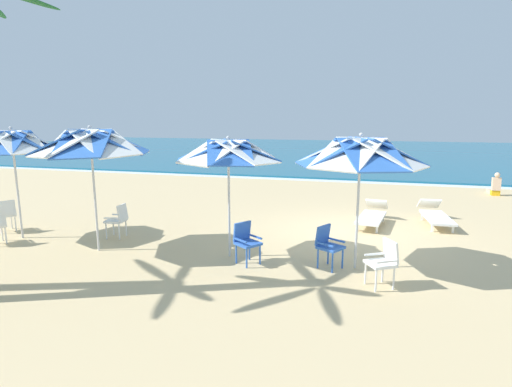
{
  "coord_description": "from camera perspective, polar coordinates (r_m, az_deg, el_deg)",
  "views": [
    {
      "loc": [
        0.5,
        -10.49,
        2.98
      ],
      "look_at": [
        -2.4,
        -0.29,
        1.0
      ],
      "focal_mm": 28.07,
      "sensor_mm": 36.0,
      "label": 1
    }
  ],
  "objects": [
    {
      "name": "ground_plane",
      "position": [
        10.92,
        12.7,
        -5.53
      ],
      "size": [
        80.0,
        80.0,
        0.0
      ],
      "primitive_type": "plane",
      "color": "#D3B784"
    },
    {
      "name": "beach_umbrella_1",
      "position": [
        8.47,
        -3.96,
        5.94
      ],
      "size": [
        2.32,
        2.32,
        2.63
      ],
      "color": "silver",
      "rests_on": "ground"
    },
    {
      "name": "sea",
      "position": [
        37.99,
        15.14,
        5.8
      ],
      "size": [
        80.0,
        36.0,
        0.1
      ],
      "primitive_type": "cube",
      "color": "#19607F",
      "rests_on": "ground"
    },
    {
      "name": "plastic_chair_2",
      "position": [
        8.38,
        -1.44,
        -6.66
      ],
      "size": [
        0.63,
        0.62,
        0.87
      ],
      "color": "blue",
      "rests_on": "ground"
    },
    {
      "name": "sun_lounger_1",
      "position": [
        11.9,
        16.23,
        -2.96
      ],
      "size": [
        0.94,
        2.21,
        0.62
      ],
      "color": "white",
      "rests_on": "ground"
    },
    {
      "name": "beach_umbrella_0",
      "position": [
        8.0,
        14.65,
        5.65
      ],
      "size": [
        2.55,
        2.55,
        2.72
      ],
      "color": "silver",
      "rests_on": "ground"
    },
    {
      "name": "surf_foam",
      "position": [
        19.8,
        14.24,
        1.61
      ],
      "size": [
        80.0,
        0.7,
        0.01
      ],
      "primitive_type": "cube",
      "color": "white",
      "rests_on": "ground"
    },
    {
      "name": "plastic_chair_3",
      "position": [
        10.72,
        -19.06,
        -3.41
      ],
      "size": [
        0.51,
        0.48,
        0.87
      ],
      "color": "white",
      "rests_on": "ground"
    },
    {
      "name": "plastic_chair_4",
      "position": [
        12.58,
        -32.09,
        -2.44
      ],
      "size": [
        0.61,
        0.6,
        0.87
      ],
      "color": "white",
      "rests_on": "ground"
    },
    {
      "name": "plastic_chair_0",
      "position": [
        8.26,
        10.21,
        -7.09
      ],
      "size": [
        0.62,
        0.6,
        0.87
      ],
      "color": "blue",
      "rests_on": "ground"
    },
    {
      "name": "beach_umbrella_3",
      "position": [
        11.47,
        -31.41,
        6.2
      ],
      "size": [
        2.2,
        2.2,
        2.81
      ],
      "color": "silver",
      "rests_on": "ground"
    },
    {
      "name": "beach_umbrella_2",
      "position": [
        9.55,
        -22.48,
        6.65
      ],
      "size": [
        2.57,
        2.57,
        2.85
      ],
      "color": "silver",
      "rests_on": "ground"
    },
    {
      "name": "sun_lounger_0",
      "position": [
        12.55,
        24.2,
        -2.78
      ],
      "size": [
        0.81,
        2.19,
        0.62
      ],
      "color": "white",
      "rests_on": "ground"
    },
    {
      "name": "plastic_chair_1",
      "position": [
        7.59,
        17.74,
        -9.05
      ],
      "size": [
        0.62,
        0.61,
        0.87
      ],
      "color": "white",
      "rests_on": "ground"
    },
    {
      "name": "beachgoer_seated",
      "position": [
        18.53,
        30.88,
        0.73
      ],
      "size": [
        0.3,
        0.93,
        0.92
      ],
      "color": "yellow",
      "rests_on": "ground"
    }
  ]
}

